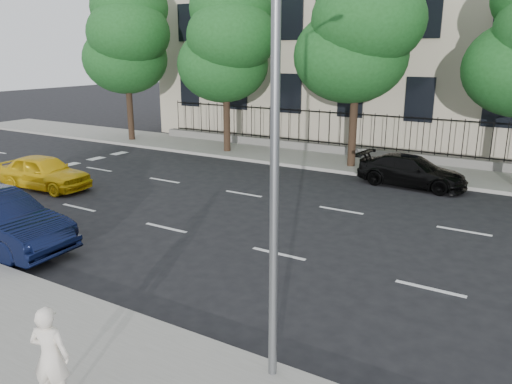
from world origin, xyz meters
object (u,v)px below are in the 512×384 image
street_light (293,62)px  woman_near (50,356)px  black_sedan (412,171)px  yellow_taxi (44,172)px

street_light → woman_near: size_ratio=4.96×
street_light → black_sedan: bearing=95.6°
yellow_taxi → woman_near: woman_near is taller
woman_near → black_sedan: bearing=-116.5°
yellow_taxi → woman_near: (11.25, -8.20, 0.28)m
street_light → yellow_taxi: size_ratio=2.02×
yellow_taxi → black_sedan: bearing=-61.7°
woman_near → street_light: bearing=-152.7°
yellow_taxi → black_sedan: yellow_taxi is taller
street_light → yellow_taxi: 15.36m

